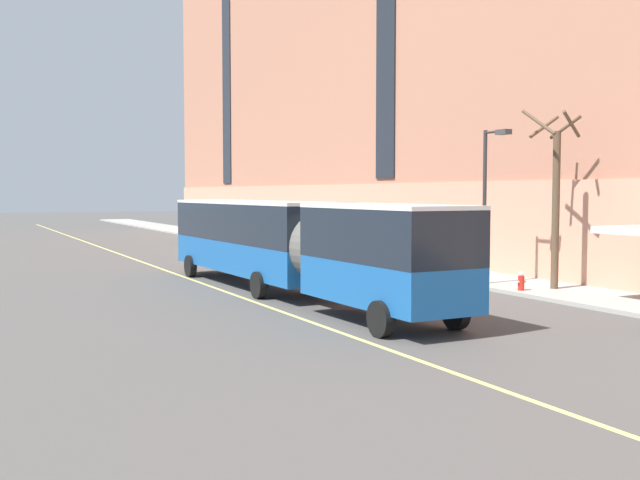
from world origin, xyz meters
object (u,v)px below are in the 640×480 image
at_px(parked_car_silver_2, 406,264).
at_px(parked_car_champagne_6, 335,253).
at_px(street_tree_mid_block, 555,195).
at_px(parked_car_white_1, 286,245).
at_px(street_lamp, 489,189).
at_px(city_bus, 288,241).
at_px(parked_car_green_5, 207,233).
at_px(fire_hydrant, 521,281).

xyz_separation_m(parked_car_silver_2, parked_car_champagne_6, (0.09, 6.86, 0.00)).
xyz_separation_m(parked_car_champagne_6, street_tree_mid_block, (3.17, -12.27, 3.00)).
height_order(parked_car_white_1, street_lamp, street_lamp).
xyz_separation_m(city_bus, parked_car_green_5, (6.33, 29.31, -1.27)).
height_order(parked_car_silver_2, fire_hydrant, parked_car_silver_2).
bearing_deg(city_bus, parked_car_silver_2, 15.50).
height_order(city_bus, street_tree_mid_block, street_tree_mid_block).
height_order(parked_car_champagne_6, fire_hydrant, parked_car_champagne_6).
distance_m(parked_car_champagne_6, street_lamp, 10.69).
bearing_deg(parked_car_white_1, parked_car_green_5, 90.83).
xyz_separation_m(parked_car_green_5, street_tree_mid_block, (3.32, -32.95, 3.00)).
relative_size(parked_car_silver_2, parked_car_champagne_6, 1.00).
height_order(street_tree_mid_block, street_lamp, street_tree_mid_block).
bearing_deg(parked_car_white_1, fire_hydrant, -85.04).
height_order(parked_car_silver_2, parked_car_green_5, same).
xyz_separation_m(parked_car_white_1, street_tree_mid_block, (3.11, -18.60, 3.00)).
bearing_deg(parked_car_green_5, fire_hydrant, -86.84).
height_order(parked_car_white_1, parked_car_silver_2, same).
bearing_deg(street_lamp, parked_car_green_5, 93.56).
bearing_deg(city_bus, parked_car_champagne_6, 53.12).
height_order(parked_car_white_1, parked_car_champagne_6, same).
height_order(parked_car_silver_2, parked_car_champagne_6, same).
bearing_deg(parked_car_silver_2, city_bus, -164.50).
relative_size(parked_car_silver_2, fire_hydrant, 6.48).
relative_size(street_tree_mid_block, fire_hydrant, 9.65).
xyz_separation_m(parked_car_white_1, parked_car_silver_2, (-0.15, -13.19, -0.00)).
distance_m(city_bus, parked_car_white_1, 16.37).
relative_size(parked_car_silver_2, street_tree_mid_block, 0.67).
relative_size(parked_car_green_5, parked_car_champagne_6, 1.00).
bearing_deg(street_tree_mid_block, parked_car_champagne_6, 104.50).
bearing_deg(fire_hydrant, parked_car_silver_2, 108.38).
bearing_deg(city_bus, parked_car_white_1, 66.39).
bearing_deg(parked_car_silver_2, street_lamp, -59.66).
relative_size(parked_car_champagne_6, street_tree_mid_block, 0.67).
bearing_deg(street_tree_mid_block, parked_car_white_1, 99.50).
bearing_deg(parked_car_silver_2, parked_car_champagne_6, 89.25).
distance_m(city_bus, parked_car_green_5, 30.01).
xyz_separation_m(parked_car_white_1, parked_car_green_5, (-0.21, 14.35, -0.00)).
bearing_deg(street_tree_mid_block, street_lamp, 122.17).
distance_m(city_bus, street_lamp, 8.59).
distance_m(parked_car_green_5, parked_car_champagne_6, 20.68).
distance_m(city_bus, parked_car_silver_2, 6.75).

